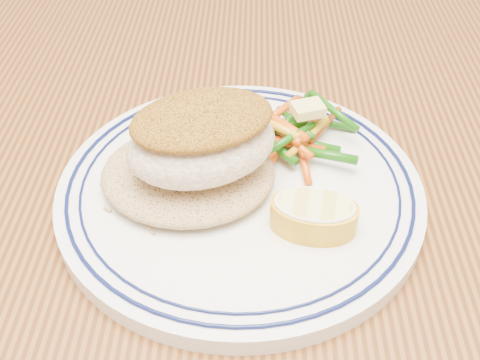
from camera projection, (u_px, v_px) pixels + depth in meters
name	position (u px, v px, depth m)	size (l,w,h in m)	color
dining_table	(275.00, 306.00, 0.53)	(1.50, 0.90, 0.75)	#4C280F
plate	(240.00, 190.00, 0.48)	(0.29, 0.29, 0.02)	white
rice_pilaf	(188.00, 170.00, 0.47)	(0.14, 0.12, 0.03)	#A78353
fish_fillet	(202.00, 138.00, 0.44)	(0.14, 0.12, 0.06)	beige
vegetable_pile	(294.00, 133.00, 0.51)	(0.10, 0.10, 0.03)	#15530A
butter_pat	(308.00, 109.00, 0.50)	(0.03, 0.02, 0.01)	#EED674
lemon_wedge	(314.00, 214.00, 0.43)	(0.07, 0.07, 0.02)	gold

